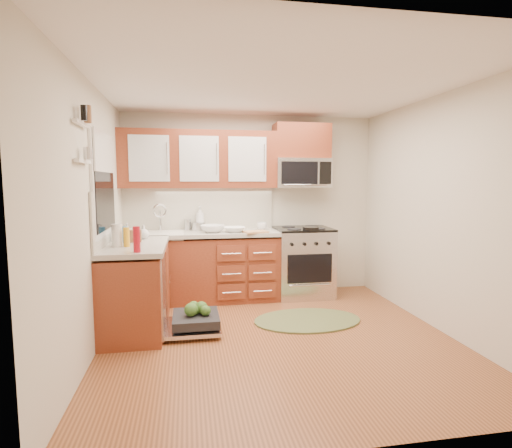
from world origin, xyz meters
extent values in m
plane|color=brown|center=(0.00, 0.00, 0.00)|extent=(3.50, 3.50, 0.00)
plane|color=white|center=(0.00, 0.00, 2.50)|extent=(3.50, 3.50, 0.00)
cube|color=beige|center=(0.00, 1.75, 1.25)|extent=(3.50, 0.04, 2.50)
cube|color=beige|center=(0.00, -1.75, 1.25)|extent=(3.50, 0.04, 2.50)
cube|color=beige|center=(-1.75, 0.00, 1.25)|extent=(0.04, 3.50, 2.50)
cube|color=beige|center=(1.75, 0.00, 1.25)|extent=(0.04, 3.50, 2.50)
cube|color=maroon|center=(-0.73, 1.45, 0.42)|extent=(2.05, 0.60, 0.85)
cube|color=maroon|center=(-1.45, 0.52, 0.42)|extent=(0.60, 1.25, 0.85)
cube|color=beige|center=(-0.72, 1.44, 0.90)|extent=(2.07, 0.64, 0.05)
cube|color=beige|center=(-1.44, 0.53, 0.90)|extent=(0.64, 1.27, 0.05)
cube|color=beige|center=(-0.73, 1.74, 1.21)|extent=(2.05, 0.02, 0.57)
cube|color=beige|center=(-1.74, 0.52, 1.21)|extent=(0.02, 1.25, 0.57)
cube|color=maroon|center=(0.68, 1.57, 2.13)|extent=(0.76, 0.35, 0.47)
cube|color=white|center=(-1.71, 0.50, 1.88)|extent=(0.02, 0.96, 0.40)
cube|color=white|center=(-1.72, -0.35, 2.05)|extent=(0.04, 0.40, 0.03)
cube|color=white|center=(-1.72, -0.35, 1.75)|extent=(0.04, 0.40, 0.03)
cylinder|color=black|center=(0.71, 1.18, 0.97)|extent=(0.26, 0.26, 0.04)
cylinder|color=silver|center=(-0.74, 1.60, 0.98)|extent=(0.24, 0.24, 0.11)
cube|color=tan|center=(-0.02, 1.22, 0.94)|extent=(0.35, 0.27, 0.02)
cylinder|color=silver|center=(-0.89, 1.65, 1.00)|extent=(0.12, 0.12, 0.15)
cylinder|color=white|center=(-1.60, 0.38, 1.04)|extent=(0.12, 0.12, 0.23)
cylinder|color=gold|center=(-1.50, 0.35, 1.02)|extent=(0.08, 0.08, 0.20)
cylinder|color=#A20D1A|center=(-1.36, 0.00, 1.05)|extent=(0.07, 0.07, 0.24)
cube|color=brown|center=(-1.46, 0.66, 0.99)|extent=(0.14, 0.10, 0.13)
cube|color=teal|center=(-1.60, 0.70, 1.01)|extent=(0.11, 0.07, 0.17)
imported|color=#999999|center=(-0.28, 1.33, 0.96)|extent=(0.29, 0.29, 0.07)
imported|color=#999999|center=(-0.57, 1.35, 0.97)|extent=(0.37, 0.37, 0.10)
imported|color=#999999|center=(0.11, 1.49, 0.98)|extent=(0.15, 0.15, 0.11)
imported|color=#999999|center=(-0.72, 1.68, 1.08)|extent=(0.16, 0.16, 0.32)
imported|color=#999999|center=(-1.57, 0.88, 1.02)|extent=(0.09, 0.09, 0.19)
imported|color=#999999|center=(-1.39, 0.90, 1.01)|extent=(0.13, 0.13, 0.16)
camera|label=1|loc=(-0.89, -3.83, 1.59)|focal=28.00mm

